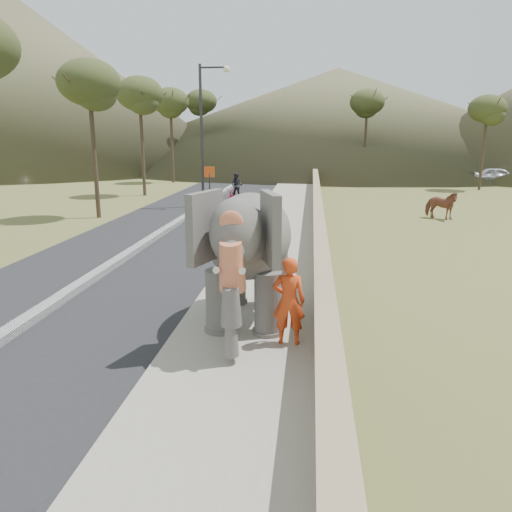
# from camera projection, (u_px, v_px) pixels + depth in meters

# --- Properties ---
(ground) EXTENTS (160.00, 160.00, 0.00)m
(ground) POSITION_uv_depth(u_px,v_px,m) (252.00, 316.00, 11.88)
(ground) COLOR olive
(ground) RESTS_ON ground
(road) EXTENTS (7.00, 120.00, 0.03)m
(road) POSITION_uv_depth(u_px,v_px,m) (166.00, 232.00, 22.06)
(road) COLOR black
(road) RESTS_ON ground
(median) EXTENTS (0.35, 120.00, 0.22)m
(median) POSITION_uv_depth(u_px,v_px,m) (166.00, 229.00, 22.04)
(median) COLOR black
(median) RESTS_ON ground
(walkway) EXTENTS (3.00, 120.00, 0.15)m
(walkway) POSITION_uv_depth(u_px,v_px,m) (279.00, 233.00, 21.51)
(walkway) COLOR #9E9687
(walkway) RESTS_ON ground
(parapet) EXTENTS (0.30, 120.00, 1.10)m
(parapet) POSITION_uv_depth(u_px,v_px,m) (318.00, 222.00, 21.22)
(parapet) COLOR tan
(parapet) RESTS_ON ground
(lamppost) EXTENTS (1.76, 0.36, 8.00)m
(lamppost) POSITION_uv_depth(u_px,v_px,m) (207.00, 122.00, 28.34)
(lamppost) COLOR #2B2A2F
(lamppost) RESTS_ON ground
(signboard) EXTENTS (0.60, 0.08, 2.40)m
(signboard) POSITION_uv_depth(u_px,v_px,m) (209.00, 180.00, 28.64)
(signboard) COLOR #2D2D33
(signboard) RESTS_ON ground
(cow) EXTENTS (1.83, 1.55, 1.42)m
(cow) POSITION_uv_depth(u_px,v_px,m) (441.00, 205.00, 25.22)
(cow) COLOR brown
(cow) RESTS_ON ground
(distant_car) EXTENTS (4.49, 2.54, 1.44)m
(distant_car) POSITION_uv_depth(u_px,v_px,m) (500.00, 176.00, 42.54)
(distant_car) COLOR silver
(distant_car) RESTS_ON ground
(hill_left) EXTENTS (60.00, 60.00, 22.00)m
(hill_left) POSITION_uv_depth(u_px,v_px,m) (17.00, 81.00, 66.39)
(hill_left) COLOR brown
(hill_left) RESTS_ON ground
(hill_far) EXTENTS (80.00, 80.00, 14.00)m
(hill_far) POSITION_uv_depth(u_px,v_px,m) (337.00, 115.00, 77.25)
(hill_far) COLOR brown
(hill_far) RESTS_ON ground
(elephant_and_man) EXTENTS (2.33, 4.14, 2.98)m
(elephant_and_man) POSITION_uv_depth(u_px,v_px,m) (250.00, 254.00, 11.05)
(elephant_and_man) COLOR #65605B
(elephant_and_man) RESTS_ON ground
(motorcyclist) EXTENTS (1.11, 1.79, 1.85)m
(motorcyclist) POSITION_uv_depth(u_px,v_px,m) (234.00, 191.00, 31.37)
(motorcyclist) COLOR maroon
(motorcyclist) RESTS_ON ground
(trees) EXTENTS (48.80, 43.76, 9.32)m
(trees) POSITION_uv_depth(u_px,v_px,m) (311.00, 135.00, 38.58)
(trees) COLOR #473828
(trees) RESTS_ON ground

